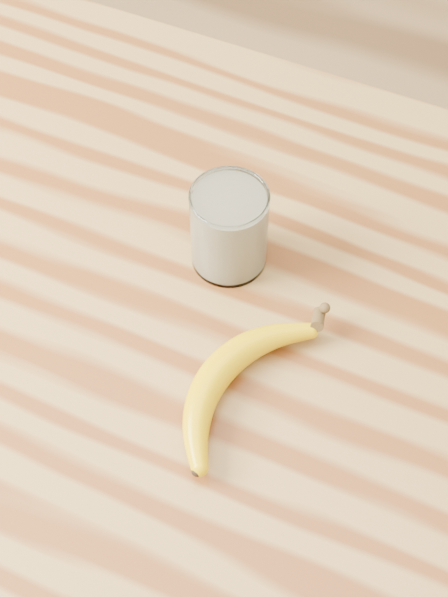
% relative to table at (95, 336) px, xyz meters
% --- Properties ---
extents(table, '(1.20, 0.80, 0.90)m').
position_rel_table_xyz_m(table, '(0.00, 0.00, 0.00)').
color(table, olive).
rests_on(table, ground).
extents(smoothie_glass, '(0.08, 0.08, 0.10)m').
position_rel_table_xyz_m(smoothie_glass, '(0.14, 0.08, 0.18)').
color(smoothie_glass, white).
rests_on(smoothie_glass, table).
extents(banana, '(0.15, 0.28, 0.03)m').
position_rel_table_xyz_m(banana, '(0.19, -0.05, 0.15)').
color(banana, '#D9A501').
rests_on(banana, table).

